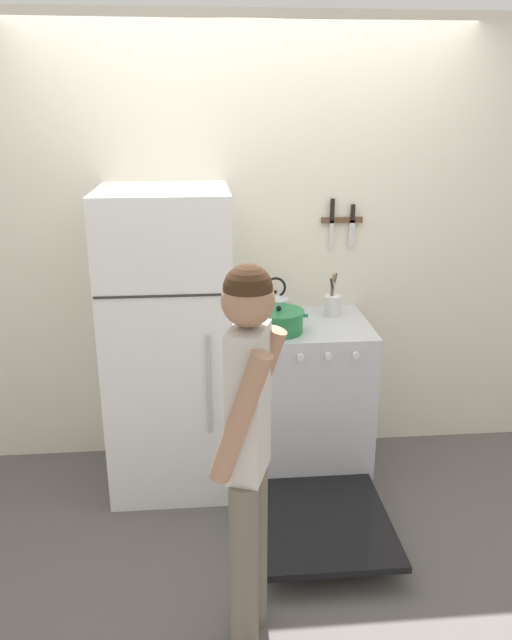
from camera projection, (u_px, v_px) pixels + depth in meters
ground_plane at (247, 444)px, 4.03m from camera, size 14.00×14.00×0.00m
wall_back at (246, 250)px, 3.64m from camera, size 10.00×0.06×2.55m
refrigerator at (169, 343)px, 3.41m from camera, size 0.67×0.67×1.68m
stove_range at (304, 402)px, 3.58m from camera, size 0.72×1.35×0.93m
dutch_oven_pot at (279, 321)px, 3.32m from camera, size 0.31×0.27×0.15m
tea_kettle at (276, 305)px, 3.54m from camera, size 0.19×0.15×0.24m
utensil_jar at (332, 304)px, 3.58m from camera, size 0.10×0.10×0.25m
person at (249, 443)px, 2.30m from camera, size 0.32×0.37×1.57m
wall_knife_strip at (342, 219)px, 3.58m from camera, size 0.24×0.03×0.29m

